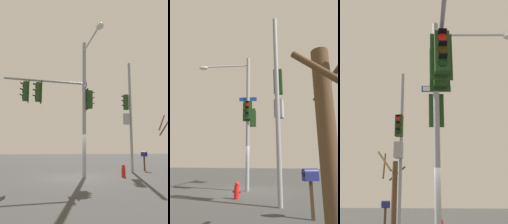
{
  "view_description": "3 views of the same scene",
  "coord_description": "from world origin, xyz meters",
  "views": [
    {
      "loc": [
        12.91,
        -1.01,
        1.78
      ],
      "look_at": [
        0.15,
        0.32,
        3.84
      ],
      "focal_mm": 34.66,
      "sensor_mm": 36.0,
      "label": 1
    },
    {
      "loc": [
        -2.98,
        11.49,
        1.6
      ],
      "look_at": [
        -0.34,
        0.36,
        4.58
      ],
      "focal_mm": 30.77,
      "sensor_mm": 36.0,
      "label": 2
    },
    {
      "loc": [
        1.09,
        -8.9,
        1.48
      ],
      "look_at": [
        -0.33,
        -0.15,
        4.38
      ],
      "focal_mm": 42.8,
      "sensor_mm": 36.0,
      "label": 3
    }
  ],
  "objects": [
    {
      "name": "bare_tree_behind_pole",
      "position": [
        -3.54,
        7.76,
        2.14
      ],
      "size": [
        1.77,
        1.79,
        4.45
      ],
      "color": "brown",
      "rests_on": "ground"
    },
    {
      "name": "secondary_pole_assembly",
      "position": [
        -2.19,
        3.82,
        4.18
      ],
      "size": [
        0.39,
        0.73,
        7.99
      ],
      "rotation": [
        0.0,
        0.0,
        4.61
      ],
      "color": "gray",
      "rests_on": "ground"
    },
    {
      "name": "main_signal_pole_assembly",
      "position": [
        0.39,
        -0.67,
        4.82
      ],
      "size": [
        3.87,
        5.35,
        8.32
      ],
      "rotation": [
        0.0,
        0.0,
        4.87
      ],
      "color": "gray",
      "rests_on": "ground"
    },
    {
      "name": "mailbox",
      "position": [
        -3.23,
        5.25,
        1.11
      ],
      "size": [
        0.5,
        0.41,
        1.41
      ],
      "rotation": [
        0.0,
        0.0,
        5.16
      ],
      "color": "#4C3823",
      "rests_on": "ground"
    }
  ]
}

